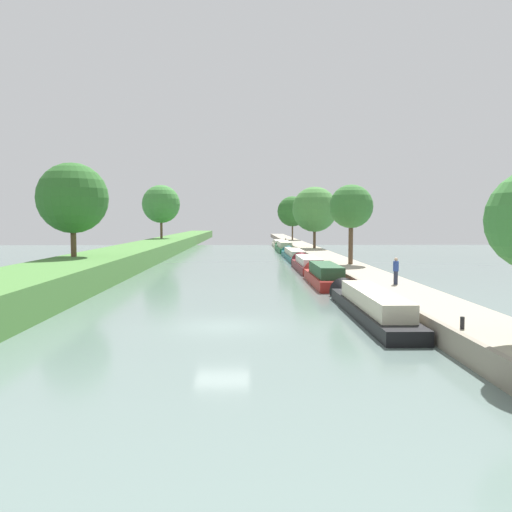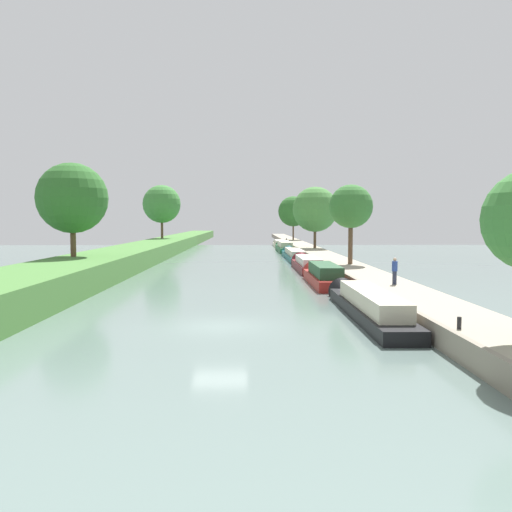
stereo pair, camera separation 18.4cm
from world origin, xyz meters
The scene contains 17 objects.
ground_plane centered at (0.00, 0.00, 0.00)m, with size 160.00×160.00×0.00m, color slate.
right_towpath centered at (10.32, 0.00, 0.45)m, with size 3.31×260.00×0.91m.
stone_quay centered at (8.54, 0.00, 0.48)m, with size 0.25×260.00×0.96m.
narrowboat_black centered at (7.33, 2.65, 0.58)m, with size 1.85×13.79×2.00m.
narrowboat_red centered at (7.04, 16.14, 0.64)m, with size 2.06×10.83×2.21m.
narrowboat_maroon centered at (7.13, 27.82, 0.54)m, with size 2.19×12.13×2.08m.
narrowboat_teal centered at (7.13, 42.59, 0.53)m, with size 2.02×16.73×1.94m.
narrowboat_green centered at (7.10, 59.31, 0.65)m, with size 2.12×14.73×2.21m.
narrowboat_cream centered at (7.23, 73.26, 0.50)m, with size 2.02×12.86×1.92m.
tree_rightbank_midnear centered at (10.58, 23.32, 6.08)m, with size 3.92×3.92×7.17m.
tree_rightbank_midfar centered at (10.89, 50.65, 6.41)m, with size 6.40×6.40×8.71m.
tree_rightbank_far centered at (10.63, 83.04, 6.69)m, with size 6.15×6.15×8.87m.
tree_leftbank_downstream centered at (-13.12, 19.65, 6.67)m, with size 5.78×5.78×7.71m.
tree_leftbank_upstream centered at (-13.05, 64.40, 7.58)m, with size 6.32×6.32×8.89m.
person_walking centered at (10.35, 8.21, 1.78)m, with size 0.34×0.34×1.66m.
mooring_bollard_near centered at (8.97, -5.08, 1.13)m, with size 0.16×0.16×0.45m.
mooring_bollard_far centered at (8.97, 79.07, 1.13)m, with size 0.16×0.16×0.45m.
Camera 1 is at (1.08, -23.79, 4.85)m, focal length 36.80 mm.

